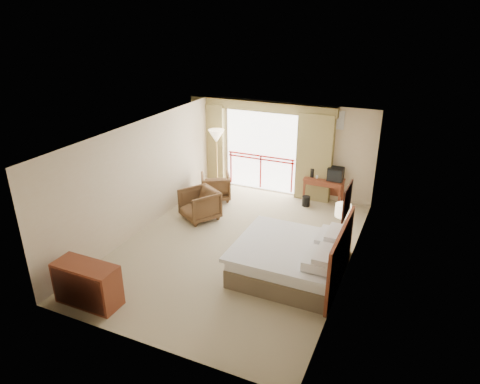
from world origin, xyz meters
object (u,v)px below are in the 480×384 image
at_px(table_lamp, 343,211).
at_px(dresser, 87,284).
at_px(tv, 336,174).
at_px(floor_lamp, 216,138).
at_px(armchair_far, 216,198).
at_px(bed, 292,259).
at_px(armchair_near, 200,218).
at_px(wastebasket, 306,201).
at_px(side_table, 201,195).
at_px(desk, 324,183).
at_px(nightstand, 339,243).

xyz_separation_m(table_lamp, dresser, (-3.87, -3.66, -0.65)).
distance_m(tv, floor_lamp, 3.58).
height_order(table_lamp, armchair_far, table_lamp).
height_order(tv, armchair_far, tv).
relative_size(bed, armchair_near, 2.42).
height_order(wastebasket, armchair_near, armchair_near).
relative_size(wastebasket, armchair_far, 0.34).
bearing_deg(table_lamp, tv, 105.49).
bearing_deg(armchair_near, floor_lamp, 136.37).
xyz_separation_m(side_table, floor_lamp, (-0.21, 1.39, 1.22)).
distance_m(wastebasket, dresser, 6.35).
height_order(table_lamp, floor_lamp, floor_lamp).
bearing_deg(armchair_near, table_lamp, 27.74).
bearing_deg(dresser, armchair_near, 92.42).
relative_size(armchair_far, dresser, 0.67).
height_order(bed, table_lamp, table_lamp).
bearing_deg(table_lamp, armchair_far, 157.80).
height_order(bed, floor_lamp, floor_lamp).
xyz_separation_m(desk, side_table, (-2.99, -1.75, -0.19)).
distance_m(bed, dresser, 3.98).
xyz_separation_m(desk, armchair_near, (-2.68, -2.39, -0.55)).
bearing_deg(nightstand, side_table, 164.80).
height_order(nightstand, wastebasket, nightstand).
relative_size(desk, side_table, 2.08).
bearing_deg(armchair_near, bed, 5.18).
bearing_deg(tv, side_table, -144.64).
xyz_separation_m(wastebasket, floor_lamp, (-2.84, 0.13, 1.44)).
bearing_deg(tv, desk, 177.96).
relative_size(side_table, dresser, 0.43).
distance_m(bed, armchair_far, 4.28).
xyz_separation_m(table_lamp, side_table, (-4.01, 0.92, -0.70)).
bearing_deg(tv, nightstand, -66.67).
distance_m(desk, floor_lamp, 3.39).
bearing_deg(armchair_near, dresser, -60.38).
xyz_separation_m(bed, wastebasket, (-0.67, 3.41, -0.24)).
height_order(armchair_far, dresser, dresser).
bearing_deg(bed, side_table, 146.84).
xyz_separation_m(armchair_near, floor_lamp, (-0.52, 2.04, 1.58)).
relative_size(desk, armchair_far, 1.33).
xyz_separation_m(side_table, dresser, (0.14, -4.58, 0.05)).
distance_m(side_table, dresser, 4.58).
distance_m(tv, wastebasket, 1.10).
relative_size(nightstand, table_lamp, 0.99).
bearing_deg(floor_lamp, table_lamp, -28.66).
xyz_separation_m(wastebasket, armchair_far, (-2.53, -0.58, -0.14)).
distance_m(tv, armchair_far, 3.47).
bearing_deg(floor_lamp, dresser, -86.58).
xyz_separation_m(table_lamp, wastebasket, (-1.39, 2.18, -0.92)).
relative_size(table_lamp, dresser, 0.49).
height_order(wastebasket, floor_lamp, floor_lamp).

